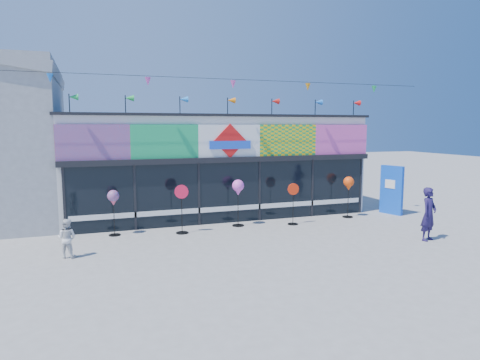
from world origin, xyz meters
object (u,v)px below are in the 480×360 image
blue_sign (392,190)px  child (67,238)px  spinner_2 (238,189)px  spinner_1 (182,208)px  spinner_0 (113,199)px  adult_man (429,214)px  spinner_4 (349,185)px  spinner_3 (293,203)px

blue_sign → child: size_ratio=1.85×
child → spinner_2: bearing=-134.5°
blue_sign → child: blue_sign is taller
blue_sign → spinner_1: 8.90m
spinner_0 → spinner_1: spinner_1 is taller
blue_sign → adult_man: (-1.65, -3.85, -0.16)m
spinner_1 → child: size_ratio=1.53×
spinner_0 → spinner_4: (9.02, -0.11, 0.09)m
spinner_0 → adult_man: 10.26m
spinner_1 → spinner_4: (6.82, 0.36, 0.44)m
spinner_3 → adult_man: bearing=-48.4°
spinner_3 → spinner_1: bearing=179.2°
blue_sign → spinner_4: blue_sign is taller
spinner_0 → child: bearing=-123.2°
spinner_3 → child: (-7.74, -1.58, -0.27)m
spinner_3 → spinner_4: 2.73m
spinner_0 → blue_sign: bearing=-0.7°
spinner_2 → spinner_3: size_ratio=1.11×
spinner_3 → adult_man: 4.63m
spinner_2 → spinner_4: (4.66, -0.04, -0.05)m
spinner_0 → spinner_3: size_ratio=0.99×
spinner_0 → spinner_2: 4.37m
adult_man → child: bearing=149.2°
spinner_0 → spinner_1: 2.27m
spinner_2 → child: bearing=-160.5°
spinner_0 → spinner_4: spinner_4 is taller
spinner_0 → spinner_4: bearing=-0.7°
blue_sign → spinner_2: bearing=161.3°
spinner_1 → child: spinner_1 is taller
spinner_2 → spinner_4: spinner_2 is taller
spinner_3 → child: bearing=-168.5°
spinner_1 → spinner_2: (2.17, 0.40, 0.49)m
spinner_4 → adult_man: bearing=-83.8°
adult_man → child: (-10.82, 1.89, -0.31)m
blue_sign → adult_man: size_ratio=1.18×
spinner_0 → spinner_2: (4.36, -0.07, 0.14)m
spinner_1 → spinner_0: bearing=168.0°
spinner_4 → adult_man: 3.93m
spinner_0 → spinner_1: (2.20, -0.47, -0.35)m
spinner_4 → adult_man: adult_man is taller
adult_man → blue_sign: bearing=45.9°
child → adult_man: bearing=-163.9°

